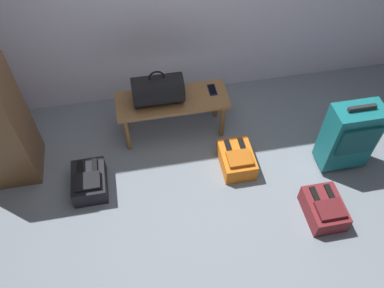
{
  "coord_description": "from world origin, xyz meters",
  "views": [
    {
      "loc": [
        -0.48,
        -1.52,
        2.91
      ],
      "look_at": [
        -0.08,
        0.6,
        0.25
      ],
      "focal_mm": 37.09,
      "sensor_mm": 36.0,
      "label": 1
    }
  ],
  "objects_px": {
    "backpack_dark": "(89,182)",
    "duffel_bag_black": "(158,90)",
    "cell_phone": "(212,90)",
    "bench": "(172,104)",
    "backpack_orange": "(237,159)",
    "suitcase_upright_teal": "(349,136)",
    "backpack_maroon": "(324,209)"
  },
  "relations": [
    {
      "from": "backpack_dark",
      "to": "duffel_bag_black",
      "type": "bearing_deg",
      "value": 36.8
    },
    {
      "from": "duffel_bag_black",
      "to": "cell_phone",
      "type": "bearing_deg",
      "value": 5.19
    },
    {
      "from": "duffel_bag_black",
      "to": "cell_phone",
      "type": "distance_m",
      "value": 0.51
    },
    {
      "from": "duffel_bag_black",
      "to": "bench",
      "type": "bearing_deg",
      "value": -0.0
    },
    {
      "from": "duffel_bag_black",
      "to": "cell_phone",
      "type": "height_order",
      "value": "duffel_bag_black"
    },
    {
      "from": "bench",
      "to": "backpack_orange",
      "type": "bearing_deg",
      "value": -46.52
    },
    {
      "from": "duffel_bag_black",
      "to": "suitcase_upright_teal",
      "type": "xyz_separation_m",
      "value": [
        1.52,
        -0.65,
        -0.19
      ]
    },
    {
      "from": "duffel_bag_black",
      "to": "backpack_dark",
      "type": "height_order",
      "value": "duffel_bag_black"
    },
    {
      "from": "duffel_bag_black",
      "to": "backpack_maroon",
      "type": "relative_size",
      "value": 1.16
    },
    {
      "from": "cell_phone",
      "to": "suitcase_upright_teal",
      "type": "height_order",
      "value": "suitcase_upright_teal"
    },
    {
      "from": "cell_phone",
      "to": "backpack_orange",
      "type": "relative_size",
      "value": 0.38
    },
    {
      "from": "bench",
      "to": "backpack_orange",
      "type": "distance_m",
      "value": 0.76
    },
    {
      "from": "duffel_bag_black",
      "to": "cell_phone",
      "type": "xyz_separation_m",
      "value": [
        0.49,
        0.04,
        -0.13
      ]
    },
    {
      "from": "backpack_orange",
      "to": "duffel_bag_black",
      "type": "bearing_deg",
      "value": 139.75
    },
    {
      "from": "suitcase_upright_teal",
      "to": "backpack_orange",
      "type": "relative_size",
      "value": 1.91
    },
    {
      "from": "cell_phone",
      "to": "backpack_orange",
      "type": "height_order",
      "value": "cell_phone"
    },
    {
      "from": "suitcase_upright_teal",
      "to": "backpack_orange",
      "type": "bearing_deg",
      "value": 171.5
    },
    {
      "from": "bench",
      "to": "backpack_maroon",
      "type": "relative_size",
      "value": 2.63
    },
    {
      "from": "bench",
      "to": "duffel_bag_black",
      "type": "xyz_separation_m",
      "value": [
        -0.12,
        0.0,
        0.2
      ]
    },
    {
      "from": "duffel_bag_black",
      "to": "backpack_maroon",
      "type": "height_order",
      "value": "duffel_bag_black"
    },
    {
      "from": "bench",
      "to": "duffel_bag_black",
      "type": "relative_size",
      "value": 2.27
    },
    {
      "from": "duffel_bag_black",
      "to": "backpack_orange",
      "type": "height_order",
      "value": "duffel_bag_black"
    },
    {
      "from": "backpack_orange",
      "to": "backpack_maroon",
      "type": "xyz_separation_m",
      "value": [
        0.57,
        -0.61,
        0.0
      ]
    },
    {
      "from": "suitcase_upright_teal",
      "to": "backpack_maroon",
      "type": "xyz_separation_m",
      "value": [
        -0.34,
        -0.48,
        -0.28
      ]
    },
    {
      "from": "bench",
      "to": "suitcase_upright_teal",
      "type": "xyz_separation_m",
      "value": [
        1.4,
        -0.65,
        0.01
      ]
    },
    {
      "from": "backpack_maroon",
      "to": "bench",
      "type": "bearing_deg",
      "value": 133.09
    },
    {
      "from": "backpack_dark",
      "to": "bench",
      "type": "bearing_deg",
      "value": 32.49
    },
    {
      "from": "duffel_bag_black",
      "to": "suitcase_upright_teal",
      "type": "distance_m",
      "value": 1.66
    },
    {
      "from": "cell_phone",
      "to": "suitcase_upright_teal",
      "type": "relative_size",
      "value": 0.2
    },
    {
      "from": "suitcase_upright_teal",
      "to": "backpack_dark",
      "type": "bearing_deg",
      "value": 176.43
    },
    {
      "from": "bench",
      "to": "suitcase_upright_teal",
      "type": "distance_m",
      "value": 1.54
    },
    {
      "from": "backpack_dark",
      "to": "backpack_orange",
      "type": "height_order",
      "value": "same"
    }
  ]
}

